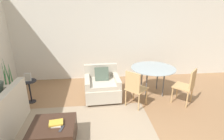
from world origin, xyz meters
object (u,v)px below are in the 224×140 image
object	(u,v)px
armchair	(102,86)
potted_plant	(12,93)
book_stack	(56,123)
dining_chair_near_left	(135,87)
dining_chair_near_right	(187,84)
dining_table	(153,70)
tv_remote_primary	(62,128)
side_table	(30,88)
picture_frame	(28,77)
ottoman	(54,133)

from	to	relation	value
armchair	potted_plant	xyz separation A→B (m)	(-2.26, 0.04, -0.11)
book_stack	dining_chair_near_left	xyz separation A→B (m)	(1.58, 1.06, 0.09)
dining_chair_near_left	dining_chair_near_right	distance (m)	1.28
book_stack	dining_table	size ratio (longest dim) A/B	0.21
tv_remote_primary	side_table	size ratio (longest dim) A/B	0.30
potted_plant	dining_chair_near_left	xyz separation A→B (m)	(3.00, -0.56, 0.29)
picture_frame	dining_table	size ratio (longest dim) A/B	0.17
potted_plant	picture_frame	bearing A→B (deg)	-9.05
picture_frame	dining_chair_near_left	distance (m)	2.56
armchair	potted_plant	bearing A→B (deg)	178.90
potted_plant	side_table	world-z (taller)	potted_plant
picture_frame	dining_chair_near_right	world-z (taller)	dining_chair_near_right
tv_remote_primary	dining_chair_near_left	world-z (taller)	dining_chair_near_left
tv_remote_primary	picture_frame	size ratio (longest dim) A/B	0.85
tv_remote_primary	picture_frame	xyz separation A→B (m)	(-1.04, 1.65, 0.27)
armchair	dining_chair_near_right	size ratio (longest dim) A/B	1.00
armchair	potted_plant	distance (m)	2.27
tv_remote_primary	potted_plant	size ratio (longest dim) A/B	0.14
ottoman	tv_remote_primary	size ratio (longest dim) A/B	4.32
armchair	ottoman	distance (m)	1.81
dining_table	dining_chair_near_right	bearing A→B (deg)	-45.00
book_stack	dining_chair_near_left	bearing A→B (deg)	33.78
book_stack	dining_table	distance (m)	2.81
dining_table	dining_chair_near_right	world-z (taller)	dining_chair_near_right
picture_frame	tv_remote_primary	bearing A→B (deg)	-57.93
dining_table	picture_frame	bearing A→B (deg)	-177.10
tv_remote_primary	side_table	world-z (taller)	side_table
picture_frame	book_stack	bearing A→B (deg)	-58.82
ottoman	tv_remote_primary	distance (m)	0.28
armchair	side_table	world-z (taller)	armchair
ottoman	dining_chair_near_left	bearing A→B (deg)	32.32
picture_frame	ottoman	bearing A→B (deg)	-60.49
picture_frame	dining_chair_near_left	world-z (taller)	dining_chair_near_left
armchair	dining_chair_near_left	xyz separation A→B (m)	(0.73, -0.51, 0.18)
tv_remote_primary	dining_chair_near_right	bearing A→B (deg)	23.01
dining_chair_near_left	ottoman	bearing A→B (deg)	-147.68
book_stack	potted_plant	world-z (taller)	potted_plant
tv_remote_primary	potted_plant	distance (m)	2.31
armchair	dining_table	distance (m)	1.42
armchair	book_stack	world-z (taller)	armchair
dining_table	dining_chair_near_right	xyz separation A→B (m)	(0.64, -0.64, -0.15)
dining_chair_near_right	tv_remote_primary	bearing A→B (deg)	-156.99
armchair	picture_frame	xyz separation A→B (m)	(-1.78, -0.03, 0.34)
armchair	side_table	xyz separation A→B (m)	(-1.78, -0.03, 0.06)
side_table	dining_chair_near_left	bearing A→B (deg)	-10.82
tv_remote_primary	dining_chair_near_right	xyz separation A→B (m)	(2.76, 1.17, 0.11)
armchair	dining_chair_near_right	distance (m)	2.09
potted_plant	dining_chair_near_right	size ratio (longest dim) A/B	1.33
potted_plant	dining_table	size ratio (longest dim) A/B	1.02
potted_plant	dining_chair_near_left	distance (m)	3.06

